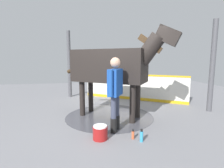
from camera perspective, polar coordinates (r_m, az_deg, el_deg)
The scene contains 10 objects.
ground_plane at distance 5.22m, azimuth -0.91°, elevation -11.06°, with size 16.00×16.00×0.02m, color gray.
wet_patch at distance 5.36m, azimuth -0.82°, elevation -10.40°, with size 2.62×2.62×0.00m, color #4C4C54.
barrier_wall at distance 7.42m, azimuth 6.82°, elevation -1.28°, with size 2.54×3.70×1.09m.
roof_post_near at distance 6.48m, azimuth 29.92°, elevation 4.97°, with size 0.16×0.16×2.94m, color #4C4C51.
roof_post_far at distance 8.10m, azimuth -13.78°, elevation 6.22°, with size 0.16×0.16×2.94m, color #4C4C51.
horse at distance 5.04m, azimuth 0.33°, elevation 5.95°, with size 2.15×2.94×2.56m.
handler at distance 4.06m, azimuth 1.07°, elevation -1.65°, with size 0.61×0.44×1.74m.
wash_bucket at distance 3.88m, azimuth -3.87°, elevation -15.49°, with size 0.32×0.32×0.30m.
bottle_shampoo at distance 3.82m, azimuth 9.61°, elevation -16.36°, with size 0.07×0.07×0.27m.
bottle_spray at distance 3.93m, azimuth 6.86°, elevation -16.07°, with size 0.06×0.06×0.21m.
Camera 1 is at (4.86, -0.81, 1.70)m, focal length 28.02 mm.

